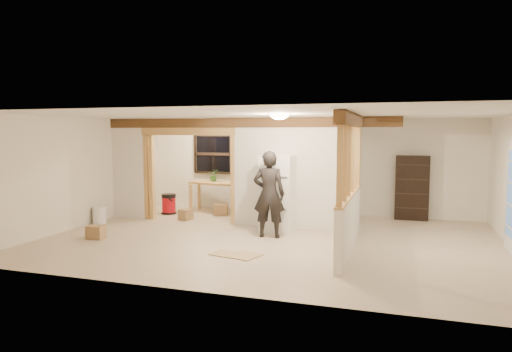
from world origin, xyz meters
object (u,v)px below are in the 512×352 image
(woman, at_px, (269,194))
(bookshelf, at_px, (412,188))
(work_table, at_px, (215,197))
(shop_vac, at_px, (169,204))
(refrigerator, at_px, (278,193))

(woman, bearing_deg, bookshelf, -141.94)
(woman, relative_size, work_table, 1.37)
(woman, distance_m, shop_vac, 3.79)
(woman, distance_m, work_table, 3.34)
(shop_vac, relative_size, bookshelf, 0.34)
(woman, distance_m, bookshelf, 4.05)
(work_table, bearing_deg, refrigerator, -26.98)
(bookshelf, bearing_deg, refrigerator, -141.66)
(refrigerator, bearing_deg, woman, -91.18)
(woman, relative_size, shop_vac, 3.32)
(shop_vac, xyz_separation_m, bookshelf, (6.12, 1.09, 0.53))
(woman, bearing_deg, refrigerator, -98.46)
(shop_vac, bearing_deg, bookshelf, 10.07)
(work_table, relative_size, shop_vac, 2.42)
(refrigerator, relative_size, work_table, 1.27)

